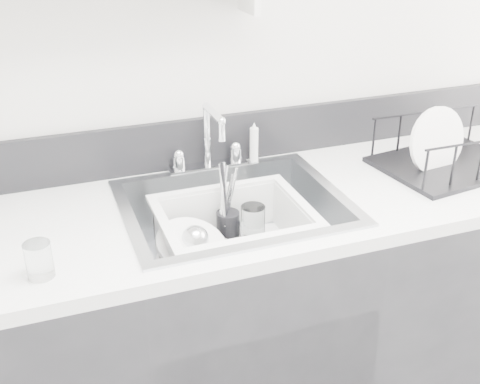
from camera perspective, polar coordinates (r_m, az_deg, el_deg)
name	(u,v)px	position (r m, az deg, el deg)	size (l,w,h in m)	color
counter_run	(235,329)	(1.99, -0.51, -12.90)	(3.20, 0.62, 0.92)	black
backsplash	(203,141)	(1.96, -3.51, 4.81)	(3.20, 0.02, 0.16)	black
sink	(234,230)	(1.78, -0.55, -3.65)	(0.64, 0.52, 0.20)	silver
faucet	(208,153)	(1.92, -3.03, 3.72)	(0.26, 0.18, 0.23)	silver
side_sprayer	(254,143)	(1.97, 1.33, 4.71)	(0.03, 0.03, 0.14)	white
wash_tub	(234,235)	(1.74, -0.59, -4.08)	(0.43, 0.35, 0.17)	white
plate_stack	(195,253)	(1.74, -4.30, -5.75)	(0.25, 0.25, 0.10)	white
utensil_cup	(228,222)	(1.84, -1.17, -2.90)	(0.07, 0.07, 0.24)	black
ladle	(222,245)	(1.74, -1.70, -5.01)	(0.31, 0.11, 0.09)	silver
tumbler_in_tub	(253,222)	(1.84, 1.23, -2.89)	(0.08, 0.08, 0.11)	white
tumbler_counter	(39,260)	(1.47, -18.53, -6.14)	(0.06, 0.06, 0.09)	white
dish_rack	(450,145)	(2.05, 19.32, 4.25)	(0.44, 0.33, 0.15)	black
bowl_small	(264,251)	(1.77, 2.26, -5.57)	(0.12, 0.12, 0.04)	white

